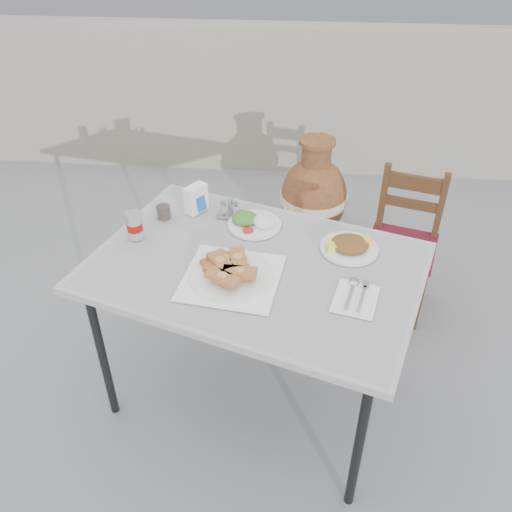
# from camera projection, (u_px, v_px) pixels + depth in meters

# --- Properties ---
(ground) EXTENTS (80.00, 80.00, 0.00)m
(ground) POSITION_uv_depth(u_px,v_px,m) (240.00, 377.00, 2.90)
(ground) COLOR slate
(ground) RESTS_ON ground
(cafe_table) EXTENTS (1.61, 1.33, 0.84)m
(cafe_table) POSITION_uv_depth(u_px,v_px,m) (255.00, 274.00, 2.35)
(cafe_table) COLOR black
(cafe_table) RESTS_ON ground
(pide_plate) EXTENTS (0.44, 0.44, 0.08)m
(pide_plate) POSITION_uv_depth(u_px,v_px,m) (231.00, 271.00, 2.21)
(pide_plate) COLOR white
(pide_plate) RESTS_ON cafe_table
(salad_rice_plate) EXTENTS (0.25, 0.25, 0.06)m
(salad_rice_plate) POSITION_uv_depth(u_px,v_px,m) (254.00, 222.00, 2.54)
(salad_rice_plate) COLOR white
(salad_rice_plate) RESTS_ON cafe_table
(salad_chopped_plate) EXTENTS (0.26, 0.26, 0.06)m
(salad_chopped_plate) POSITION_uv_depth(u_px,v_px,m) (349.00, 246.00, 2.38)
(salad_chopped_plate) COLOR white
(salad_chopped_plate) RESTS_ON cafe_table
(soda_can) EXTENTS (0.07, 0.07, 0.13)m
(soda_can) POSITION_uv_depth(u_px,v_px,m) (135.00, 225.00, 2.43)
(soda_can) COLOR silver
(soda_can) RESTS_ON cafe_table
(cola_glass) EXTENTS (0.07, 0.07, 0.10)m
(cola_glass) POSITION_uv_depth(u_px,v_px,m) (163.00, 209.00, 2.58)
(cola_glass) COLOR white
(cola_glass) RESTS_ON cafe_table
(napkin_holder) EXTENTS (0.11, 0.13, 0.14)m
(napkin_holder) POSITION_uv_depth(u_px,v_px,m) (196.00, 199.00, 2.62)
(napkin_holder) COLOR white
(napkin_holder) RESTS_ON cafe_table
(condiment_caddy) EXTENTS (0.13, 0.11, 0.08)m
(condiment_caddy) POSITION_uv_depth(u_px,v_px,m) (230.00, 211.00, 2.61)
(condiment_caddy) COLOR #ADADB4
(condiment_caddy) RESTS_ON cafe_table
(cutlery_napkin) EXTENTS (0.21, 0.25, 0.02)m
(cutlery_napkin) POSITION_uv_depth(u_px,v_px,m) (356.00, 296.00, 2.14)
(cutlery_napkin) COLOR white
(cutlery_napkin) RESTS_ON cafe_table
(chair) EXTENTS (0.47, 0.47, 0.86)m
(chair) POSITION_uv_depth(u_px,v_px,m) (402.00, 242.00, 3.14)
(chair) COLOR #3A1F10
(chair) RESTS_ON ground
(terracotta_urn) EXTENTS (0.46, 0.46, 0.80)m
(terracotta_urn) POSITION_uv_depth(u_px,v_px,m) (313.00, 198.00, 3.69)
(terracotta_urn) COLOR brown
(terracotta_urn) RESTS_ON ground
(back_wall) EXTENTS (6.00, 0.25, 1.20)m
(back_wall) POSITION_uv_depth(u_px,v_px,m) (271.00, 100.00, 4.55)
(back_wall) COLOR gray
(back_wall) RESTS_ON ground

